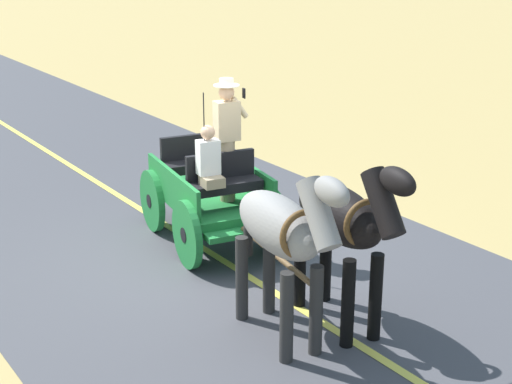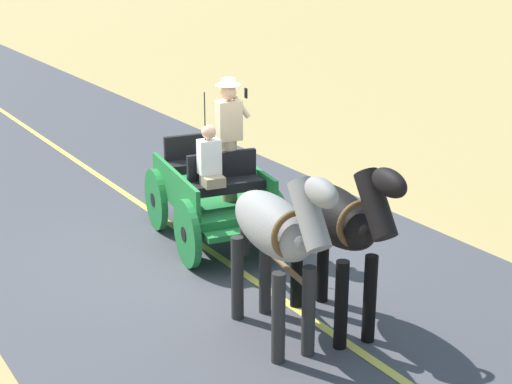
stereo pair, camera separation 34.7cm
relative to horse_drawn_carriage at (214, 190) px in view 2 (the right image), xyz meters
The scene contains 6 objects.
ground_plane 0.93m from the horse_drawn_carriage, 54.67° to the left, with size 200.00×200.00×0.00m, color tan.
road_surface 0.92m from the horse_drawn_carriage, 54.67° to the left, with size 6.73×160.00×0.01m, color #424247.
road_centre_stripe 0.92m from the horse_drawn_carriage, 54.67° to the left, with size 0.12×160.00×0.00m, color #DBCC4C.
horse_drawn_carriage is the anchor object (origin of this frame).
horse_near_side 3.10m from the horse_drawn_carriage, 87.59° to the left, with size 0.80×2.15×2.21m.
horse_off_side 3.10m from the horse_drawn_carriage, 73.10° to the left, with size 0.77×2.15×2.21m.
Camera 2 is at (5.02, 8.97, 4.43)m, focal length 54.01 mm.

